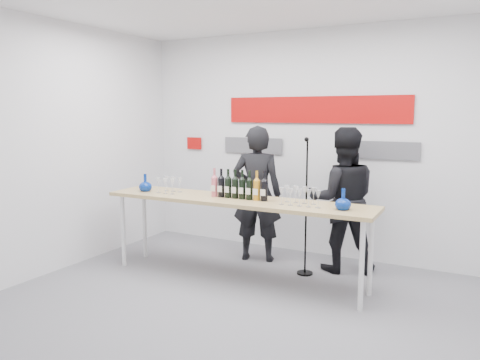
% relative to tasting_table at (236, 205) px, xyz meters
% --- Properties ---
extents(ground, '(5.00, 5.00, 0.00)m').
position_rel_tasting_table_xyz_m(ground, '(0.42, -0.58, -0.88)').
color(ground, slate).
rests_on(ground, ground).
extents(back_wall, '(5.00, 0.04, 3.00)m').
position_rel_tasting_table_xyz_m(back_wall, '(0.42, 1.42, 0.62)').
color(back_wall, silver).
rests_on(back_wall, ground).
extents(signage, '(3.38, 0.02, 0.79)m').
position_rel_tasting_table_xyz_m(signage, '(0.36, 1.39, 0.93)').
color(signage, '#AE0907').
rests_on(signage, back_wall).
extents(tasting_table, '(3.18, 0.70, 0.95)m').
position_rel_tasting_table_xyz_m(tasting_table, '(0.00, 0.00, 0.00)').
color(tasting_table, tan).
rests_on(tasting_table, ground).
extents(wine_bottles, '(0.71, 0.09, 0.33)m').
position_rel_tasting_table_xyz_m(wine_bottles, '(0.03, 0.02, 0.24)').
color(wine_bottles, '#CC5966').
rests_on(wine_bottles, tasting_table).
extents(decanter_left, '(0.16, 0.16, 0.21)m').
position_rel_tasting_table_xyz_m(decanter_left, '(-1.23, -0.08, 0.18)').
color(decanter_left, navy).
rests_on(decanter_left, tasting_table).
extents(decanter_right, '(0.16, 0.16, 0.21)m').
position_rel_tasting_table_xyz_m(decanter_right, '(1.24, -0.03, 0.18)').
color(decanter_right, navy).
rests_on(decanter_right, tasting_table).
extents(glasses_left, '(0.27, 0.23, 0.18)m').
position_rel_tasting_table_xyz_m(glasses_left, '(-0.91, -0.02, 0.16)').
color(glasses_left, silver).
rests_on(glasses_left, tasting_table).
extents(glasses_right, '(0.47, 0.23, 0.18)m').
position_rel_tasting_table_xyz_m(glasses_right, '(0.76, 0.01, 0.16)').
color(glasses_right, silver).
rests_on(glasses_right, tasting_table).
extents(presenter_left, '(0.73, 0.58, 1.75)m').
position_rel_tasting_table_xyz_m(presenter_left, '(-0.12, 0.78, -0.00)').
color(presenter_left, black).
rests_on(presenter_left, ground).
extents(presenter_right, '(1.04, 0.94, 1.74)m').
position_rel_tasting_table_xyz_m(presenter_right, '(0.97, 0.90, -0.01)').
color(presenter_right, black).
rests_on(presenter_right, ground).
extents(mic_stand, '(0.19, 0.19, 1.64)m').
position_rel_tasting_table_xyz_m(mic_stand, '(0.64, 0.54, -0.38)').
color(mic_stand, black).
rests_on(mic_stand, ground).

